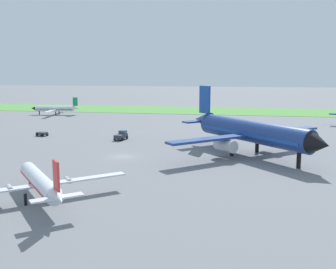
# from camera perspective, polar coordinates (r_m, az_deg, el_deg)

# --- Properties ---
(ground_plane) EXTENTS (600.00, 600.00, 0.00)m
(ground_plane) POSITION_cam_1_polar(r_m,az_deg,el_deg) (71.89, -6.53, -3.16)
(ground_plane) COLOR slate
(grass_taxiway_strip) EXTENTS (360.00, 28.00, 0.08)m
(grass_taxiway_strip) POSITION_cam_1_polar(r_m,az_deg,el_deg) (152.77, 2.55, 3.48)
(grass_taxiway_strip) COLOR #549342
(grass_taxiway_strip) RESTS_ON ground_plane
(airplane_taxiing_turboprop) EXTENTS (17.11, 19.92, 5.98)m
(airplane_taxiing_turboprop) POSITION_cam_1_polar(r_m,az_deg,el_deg) (142.73, -15.75, 3.61)
(airplane_taxiing_turboprop) COLOR white
(airplane_taxiing_turboprop) RESTS_ON ground_plane
(airplane_midfield_jet) EXTENTS (27.10, 27.91, 12.09)m
(airplane_midfield_jet) POSITION_cam_1_polar(r_m,az_deg,el_deg) (73.36, 11.55, 0.42)
(airplane_midfield_jet) COLOR navy
(airplane_midfield_jet) RESTS_ON ground_plane
(airplane_foreground_turboprop) EXTENTS (16.95, 15.23, 6.35)m
(airplane_foreground_turboprop) POSITION_cam_1_polar(r_m,az_deg,el_deg) (49.50, -17.74, -6.49)
(airplane_foreground_turboprop) COLOR silver
(airplane_foreground_turboprop) RESTS_ON ground_plane
(pushback_tug_near_gate) EXTENTS (2.53, 3.84, 1.95)m
(pushback_tug_near_gate) POSITION_cam_1_polar(r_m,az_deg,el_deg) (89.00, -6.70, -0.16)
(pushback_tug_near_gate) COLOR #2D333D
(pushback_tug_near_gate) RESTS_ON ground_plane
(baggage_cart_midfield) EXTENTS (2.74, 2.29, 0.90)m
(baggage_cart_midfield) POSITION_cam_1_polar(r_m,az_deg,el_deg) (97.97, -17.55, 0.13)
(baggage_cart_midfield) COLOR #2D333D
(baggage_cart_midfield) RESTS_ON ground_plane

